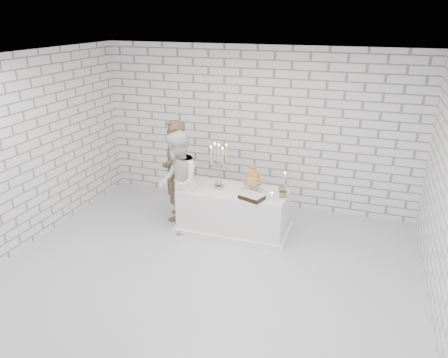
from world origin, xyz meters
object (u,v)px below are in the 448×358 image
at_px(groom, 175,171).
at_px(bride, 178,183).
at_px(cake_table, 233,210).
at_px(candelabra, 219,166).
at_px(croquembouche, 253,178).

relative_size(groom, bride, 1.04).
xyz_separation_m(cake_table, candelabra, (-0.27, 0.01, 0.76)).
bearing_deg(cake_table, croquembouche, 10.75).
xyz_separation_m(groom, bride, (0.25, -0.41, -0.04)).
bearing_deg(croquembouche, groom, 177.17).
xyz_separation_m(groom, candelabra, (0.87, -0.12, 0.23)).
distance_m(cake_table, candelabra, 0.81).
bearing_deg(cake_table, groom, 173.45).
distance_m(candelabra, croquembouche, 0.60).
bearing_deg(groom, bride, 13.96).
height_order(groom, croquembouche, groom).
bearing_deg(croquembouche, cake_table, -169.25).
xyz_separation_m(bride, croquembouche, (1.20, 0.34, 0.12)).
bearing_deg(candelabra, cake_table, -1.38).
bearing_deg(cake_table, candelabra, 178.62).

